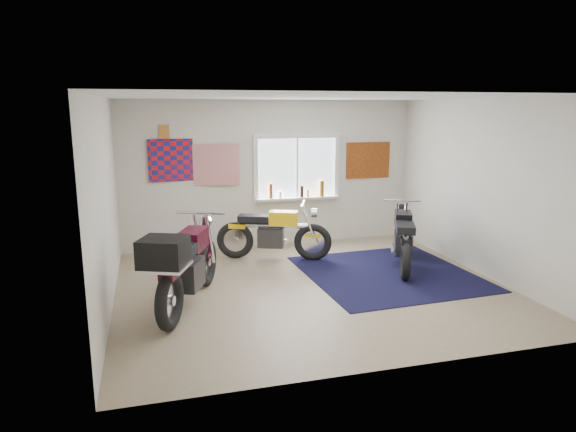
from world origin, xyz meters
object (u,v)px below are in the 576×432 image
object	(u,v)px
black_chrome_bike	(403,240)
maroon_tourer	(185,266)
yellow_triumph	(273,234)
navy_rug	(388,273)

from	to	relation	value
black_chrome_bike	maroon_tourer	size ratio (longest dim) A/B	0.86
yellow_triumph	maroon_tourer	size ratio (longest dim) A/B	0.86
yellow_triumph	maroon_tourer	distance (m)	2.51
yellow_triumph	black_chrome_bike	world-z (taller)	black_chrome_bike
navy_rug	yellow_triumph	size ratio (longest dim) A/B	1.37
yellow_triumph	maroon_tourer	xyz separation A→B (m)	(-1.62, -1.91, 0.16)
navy_rug	maroon_tourer	size ratio (longest dim) A/B	1.18
yellow_triumph	black_chrome_bike	distance (m)	2.17
black_chrome_bike	maroon_tourer	bearing A→B (deg)	129.01
black_chrome_bike	yellow_triumph	bearing A→B (deg)	87.92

